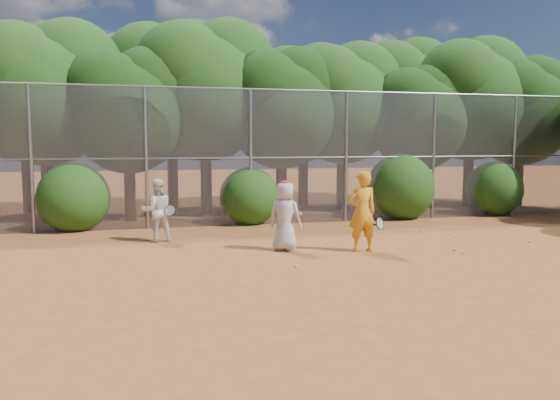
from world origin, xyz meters
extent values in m
plane|color=#984F22|center=(0.00, 0.00, 0.00)|extent=(80.00, 80.00, 0.00)
cylinder|color=gray|center=(-7.00, 6.00, 2.00)|extent=(0.09, 0.09, 4.00)
cylinder|color=gray|center=(-4.00, 6.00, 2.00)|extent=(0.09, 0.09, 4.00)
cylinder|color=gray|center=(-1.00, 6.00, 2.00)|extent=(0.09, 0.09, 4.00)
cylinder|color=gray|center=(2.00, 6.00, 2.00)|extent=(0.09, 0.09, 4.00)
cylinder|color=gray|center=(5.00, 6.00, 2.00)|extent=(0.09, 0.09, 4.00)
cylinder|color=gray|center=(8.00, 6.00, 2.00)|extent=(0.09, 0.09, 4.00)
cylinder|color=gray|center=(0.00, 6.00, 4.00)|extent=(20.00, 0.05, 0.05)
cylinder|color=gray|center=(0.00, 6.00, 2.00)|extent=(20.00, 0.04, 0.04)
cube|color=slate|center=(0.00, 6.00, 2.00)|extent=(20.00, 0.02, 4.00)
cylinder|color=black|center=(-7.00, 8.50, 1.26)|extent=(0.38, 0.38, 2.52)
sphere|color=#1A4310|center=(-7.00, 8.50, 3.73)|extent=(4.03, 4.03, 4.03)
sphere|color=#1A4310|center=(-6.19, 8.90, 4.74)|extent=(3.23, 3.23, 3.23)
sphere|color=#1A4310|center=(-7.71, 8.20, 4.54)|extent=(3.02, 3.02, 3.02)
cylinder|color=black|center=(-4.50, 7.80, 1.08)|extent=(0.36, 0.36, 2.17)
sphere|color=black|center=(-4.50, 7.80, 3.21)|extent=(3.47, 3.47, 3.47)
sphere|color=black|center=(-3.81, 8.15, 4.08)|extent=(2.78, 2.78, 2.78)
sphere|color=black|center=(-5.11, 7.54, 3.91)|extent=(2.60, 2.60, 2.60)
cylinder|color=black|center=(-2.00, 8.80, 1.33)|extent=(0.39, 0.39, 2.66)
sphere|color=#1A4310|center=(-2.00, 8.80, 3.94)|extent=(4.26, 4.26, 4.26)
sphere|color=#1A4310|center=(-1.15, 9.23, 5.00)|extent=(3.40, 3.40, 3.40)
sphere|color=#1A4310|center=(-2.74, 8.48, 4.79)|extent=(3.19, 3.19, 3.19)
cylinder|color=black|center=(0.50, 8.20, 1.14)|extent=(0.37, 0.37, 2.27)
sphere|color=black|center=(0.50, 8.20, 3.37)|extent=(3.64, 3.64, 3.64)
sphere|color=black|center=(1.23, 8.56, 4.28)|extent=(2.91, 2.91, 2.91)
sphere|color=black|center=(-0.14, 7.93, 4.10)|extent=(2.73, 2.73, 2.73)
cylinder|color=black|center=(3.00, 9.00, 1.22)|extent=(0.38, 0.38, 2.45)
sphere|color=#1A4310|center=(3.00, 9.00, 3.63)|extent=(3.92, 3.92, 3.92)
sphere|color=#1A4310|center=(3.78, 9.39, 4.61)|extent=(3.14, 3.14, 3.14)
sphere|color=#1A4310|center=(2.31, 8.71, 4.41)|extent=(2.94, 2.94, 2.94)
cylinder|color=black|center=(5.50, 8.00, 1.05)|extent=(0.36, 0.36, 2.10)
sphere|color=black|center=(5.50, 8.00, 3.11)|extent=(3.36, 3.36, 3.36)
sphere|color=black|center=(6.17, 8.34, 3.95)|extent=(2.69, 2.69, 2.69)
sphere|color=black|center=(4.91, 7.75, 3.78)|extent=(2.52, 2.52, 2.52)
cylinder|color=black|center=(8.00, 8.60, 1.29)|extent=(0.39, 0.39, 2.59)
sphere|color=#1A4310|center=(8.00, 8.60, 3.83)|extent=(4.14, 4.14, 4.14)
sphere|color=#1A4310|center=(8.83, 9.01, 4.87)|extent=(3.32, 3.32, 3.32)
sphere|color=#1A4310|center=(7.27, 8.29, 4.66)|extent=(3.11, 3.11, 3.11)
cylinder|color=black|center=(10.00, 8.30, 1.15)|extent=(0.37, 0.37, 2.31)
sphere|color=black|center=(10.00, 8.30, 3.42)|extent=(3.70, 3.70, 3.70)
sphere|color=black|center=(10.74, 8.67, 4.34)|extent=(2.96, 2.96, 2.96)
sphere|color=black|center=(9.35, 8.02, 4.16)|extent=(2.77, 2.77, 2.77)
cylinder|color=black|center=(-8.00, 10.80, 1.31)|extent=(0.39, 0.39, 2.62)
sphere|color=#1A4310|center=(-8.00, 10.80, 3.88)|extent=(4.20, 4.20, 4.20)
sphere|color=#1A4310|center=(-7.16, 11.22, 4.94)|extent=(3.36, 3.36, 3.36)
cylinder|color=black|center=(-3.00, 11.00, 1.40)|extent=(0.40, 0.40, 2.80)
sphere|color=#1A4310|center=(-3.00, 11.00, 4.14)|extent=(4.48, 4.48, 4.48)
sphere|color=#1A4310|center=(-2.10, 11.45, 5.26)|extent=(3.58, 3.58, 3.58)
sphere|color=#1A4310|center=(-3.78, 10.66, 5.04)|extent=(3.36, 3.36, 3.36)
cylinder|color=black|center=(2.00, 10.60, 1.26)|extent=(0.38, 0.38, 2.52)
sphere|color=#1A4310|center=(2.00, 10.60, 3.73)|extent=(4.03, 4.03, 4.03)
sphere|color=#1A4310|center=(2.81, 11.00, 4.74)|extent=(3.23, 3.23, 3.23)
sphere|color=#1A4310|center=(1.29, 10.30, 4.54)|extent=(3.02, 3.02, 3.02)
cylinder|color=black|center=(6.50, 11.20, 1.36)|extent=(0.40, 0.40, 2.73)
sphere|color=#1A4310|center=(6.50, 11.20, 4.04)|extent=(4.37, 4.37, 4.37)
sphere|color=#1A4310|center=(7.37, 11.64, 5.13)|extent=(3.49, 3.49, 3.49)
sphere|color=#1A4310|center=(5.74, 10.87, 4.91)|extent=(3.28, 3.28, 3.28)
sphere|color=#1A4310|center=(-6.00, 6.30, 1.00)|extent=(2.00, 2.00, 2.00)
sphere|color=#1A4310|center=(-1.00, 6.30, 0.90)|extent=(1.80, 1.80, 1.80)
sphere|color=#1A4310|center=(4.00, 6.30, 1.10)|extent=(2.20, 2.20, 2.20)
sphere|color=#1A4310|center=(7.50, 6.30, 0.95)|extent=(1.90, 1.90, 1.90)
imported|color=orange|center=(0.63, 1.44, 0.91)|extent=(0.66, 0.44, 1.81)
torus|color=black|center=(0.98, 1.24, 0.65)|extent=(0.31, 0.26, 0.30)
cylinder|color=black|center=(0.85, 1.41, 0.59)|extent=(0.19, 0.25, 0.10)
imported|color=silver|center=(-1.02, 1.97, 0.79)|extent=(0.91, 0.86, 1.57)
ellipsoid|color=red|center=(-1.02, 1.97, 1.53)|extent=(0.22, 0.22, 0.13)
sphere|color=#BDE82A|center=(-0.72, 1.77, 0.85)|extent=(0.07, 0.07, 0.07)
imported|color=white|center=(-3.79, 3.88, 0.78)|extent=(0.82, 0.68, 1.55)
torus|color=black|center=(-3.49, 3.58, 0.80)|extent=(0.34, 0.27, 0.29)
cylinder|color=black|center=(-3.40, 3.76, 0.71)|extent=(0.15, 0.25, 0.14)
sphere|color=#BDE82A|center=(2.69, 0.96, 0.03)|extent=(0.07, 0.07, 0.07)
sphere|color=#BDE82A|center=(3.72, 2.90, 0.03)|extent=(0.07, 0.07, 0.07)
sphere|color=#BDE82A|center=(2.69, 0.64, 0.03)|extent=(0.07, 0.07, 0.07)
sphere|color=#BDE82A|center=(5.03, 1.43, 0.03)|extent=(0.07, 0.07, 0.07)
sphere|color=#BDE82A|center=(-1.26, 0.22, 0.03)|extent=(0.07, 0.07, 0.07)
sphere|color=#BDE82A|center=(3.25, 3.53, 0.03)|extent=(0.07, 0.07, 0.07)
camera|label=1|loc=(-4.14, -9.84, 2.44)|focal=35.00mm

